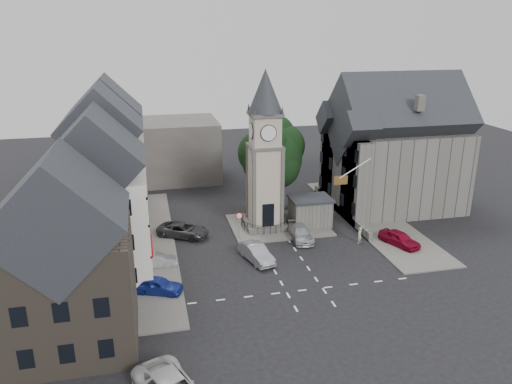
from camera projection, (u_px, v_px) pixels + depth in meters
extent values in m
plane|color=black|center=(286.00, 260.00, 44.98)|extent=(120.00, 120.00, 0.00)
cube|color=#595651|center=(143.00, 245.00, 47.88)|extent=(6.00, 30.00, 0.14)
cube|color=#595651|center=(370.00, 217.00, 54.88)|extent=(6.00, 26.00, 0.14)
cube|color=#595651|center=(278.00, 225.00, 52.67)|extent=(10.00, 8.00, 0.16)
cube|color=silver|center=(305.00, 290.00, 39.90)|extent=(20.00, 8.00, 0.01)
cube|color=#4C4944|center=(265.00, 224.00, 52.27)|extent=(4.20, 4.20, 0.70)
torus|color=black|center=(265.00, 217.00, 52.04)|extent=(4.86, 4.86, 0.06)
cube|color=#A59B85|center=(265.00, 184.00, 50.88)|extent=(3.00, 3.00, 8.00)
cube|color=black|center=(268.00, 215.00, 50.43)|extent=(1.20, 0.25, 2.40)
cube|color=#4C4944|center=(265.00, 146.00, 49.61)|extent=(3.30, 3.30, 0.25)
cube|color=#A59B85|center=(265.00, 130.00, 49.10)|extent=(2.70, 2.70, 3.20)
cylinder|color=white|center=(269.00, 133.00, 47.81)|extent=(1.50, 0.12, 1.50)
cube|color=#4C4944|center=(265.00, 114.00, 48.59)|extent=(3.10, 3.10, 0.30)
cone|color=black|center=(265.00, 91.00, 47.88)|extent=(3.40, 3.40, 4.20)
cube|color=#5B5954|center=(310.00, 213.00, 52.48)|extent=(4.00, 3.00, 2.80)
cube|color=black|center=(310.00, 199.00, 51.99)|extent=(4.30, 3.30, 0.25)
cylinder|color=black|center=(271.00, 191.00, 56.72)|extent=(0.70, 0.70, 4.40)
cylinder|color=black|center=(239.00, 227.00, 49.00)|extent=(0.10, 0.10, 2.50)
cone|color=#A50C0C|center=(239.00, 216.00, 48.51)|extent=(0.70, 0.06, 0.70)
cone|color=white|center=(239.00, 216.00, 48.49)|extent=(0.54, 0.04, 0.54)
cube|color=pink|center=(111.00, 170.00, 54.93)|extent=(7.50, 7.00, 10.00)
cube|color=beige|center=(107.00, 192.00, 47.53)|extent=(7.50, 7.00, 10.00)
cube|color=silver|center=(102.00, 229.00, 40.30)|extent=(7.50, 7.00, 9.00)
cube|color=#4C4339|center=(70.00, 291.00, 31.82)|extent=(8.00, 7.00, 8.00)
cube|color=#4C4944|center=(143.00, 151.00, 67.08)|extent=(20.00, 10.00, 8.00)
cube|color=#5B5954|center=(394.00, 169.00, 57.08)|extent=(14.00, 10.00, 9.00)
cube|color=#5B5954|center=(356.00, 181.00, 52.54)|extent=(1.60, 4.40, 9.00)
cube|color=#5B5954|center=(332.00, 164.00, 59.02)|extent=(1.60, 4.40, 9.00)
cube|color=#5B5954|center=(340.00, 210.00, 56.02)|extent=(0.40, 16.00, 0.90)
cylinder|color=white|center=(355.00, 168.00, 48.13)|extent=(3.17, 0.10, 1.89)
plane|color=#B21414|center=(341.00, 180.00, 48.19)|extent=(1.40, 0.00, 1.40)
imported|color=navy|center=(157.00, 285.00, 39.24)|extent=(4.39, 3.02, 1.39)
imported|color=#A3A4AA|center=(155.00, 260.00, 43.59)|extent=(3.74, 1.37, 1.22)
imported|color=#303033|center=(183.00, 230.00, 49.73)|extent=(5.66, 4.48, 1.43)
imported|color=#9FA0A7|center=(256.00, 253.00, 44.66)|extent=(2.78, 4.82, 1.50)
imported|color=#B4B8BC|center=(301.00, 233.00, 49.13)|extent=(2.09, 4.67, 1.33)
imported|color=maroon|center=(399.00, 239.00, 47.72)|extent=(3.21, 4.59, 1.45)
imported|color=beige|center=(359.00, 235.00, 48.25)|extent=(0.72, 0.70, 1.66)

